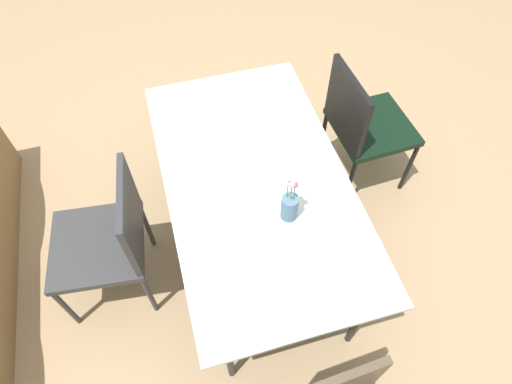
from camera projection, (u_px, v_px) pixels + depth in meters
The scene contains 5 objects.
ground_plane at pixel (250, 253), 2.76m from camera, with size 12.00×12.00×0.00m, color #9E7F5B.
dining_table at pixel (256, 184), 2.24m from camera, with size 1.64×0.91×0.71m.
chair_near_right at pixel (363, 123), 2.68m from camera, with size 0.49×0.49×0.91m.
chair_far_side at pixel (110, 237), 2.25m from camera, with size 0.53×0.53×0.88m.
flower_vase at pixel (290, 205), 2.01m from camera, with size 0.08×0.08×0.30m.
Camera 1 is at (-1.24, 0.31, 2.47)m, focal length 30.75 mm.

